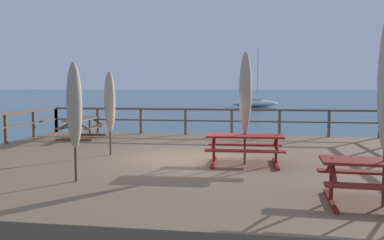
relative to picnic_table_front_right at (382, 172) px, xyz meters
The scene contains 10 objects.
ground_plane 5.70m from the picnic_table_front_right, 135.15° to the left, with size 600.00×600.00×0.00m, color #2D5B6B.
wooden_deck 5.64m from the picnic_table_front_right, 135.15° to the left, with size 13.79×11.25×0.65m, color #846647.
railing_waterside_far 10.20m from the picnic_table_front_right, 112.77° to the left, with size 13.59×0.10×1.09m.
picnic_table_front_right is the anchor object (origin of this frame).
picnic_table_mid_right 11.60m from the picnic_table_front_right, 138.71° to the left, with size 1.50×2.08×0.78m.
picnic_table_mid_centre 3.98m from the picnic_table_front_right, 126.09° to the left, with size 1.98×1.45×0.78m.
patio_umbrella_short_front 7.53m from the picnic_table_front_right, 146.98° to the left, with size 0.32×0.32×2.44m.
patio_umbrella_tall_back_left 4.21m from the picnic_table_front_right, 125.70° to the left, with size 0.32×0.32×2.89m.
patio_umbrella_tall_front 5.99m from the picnic_table_front_right, behind, with size 0.32×0.32×2.52m.
sailboat_distant 44.97m from the picnic_table_front_right, 92.25° to the left, with size 6.23×3.45×7.72m.
Camera 1 is at (1.76, -10.94, 2.66)m, focal length 37.35 mm.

